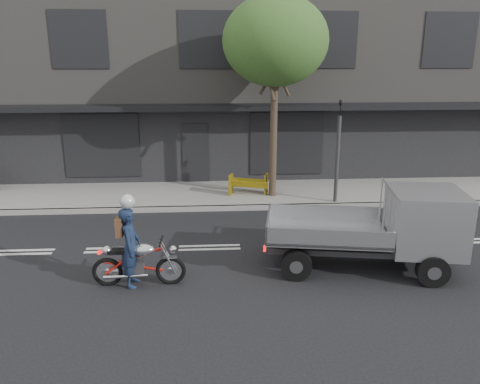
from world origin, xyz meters
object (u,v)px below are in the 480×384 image
street_tree (275,41)px  traffic_light_pole (337,157)px  motorcycle (139,262)px  flatbed_ute (406,223)px  rider (131,247)px  construction_barrier (249,185)px

street_tree → traffic_light_pole: 4.23m
motorcycle → flatbed_ute: size_ratio=0.44×
motorcycle → flatbed_ute: bearing=4.3°
motorcycle → rider: size_ratio=1.15×
traffic_light_pole → rider: size_ratio=1.98×
traffic_light_pole → flatbed_ute: 4.97m
motorcycle → street_tree: bearing=59.6°
motorcycle → construction_barrier: 6.84m
construction_barrier → traffic_light_pole: bearing=-17.3°
rider → flatbed_ute: bearing=-85.7°
motorcycle → traffic_light_pole: bearing=43.6°
motorcycle → construction_barrier: (2.91, 6.19, -0.01)m
rider → construction_barrier: rider is taller
traffic_light_pole → street_tree: bearing=157.0°
construction_barrier → flatbed_ute: bearing=-61.8°
rider → construction_barrier: (3.06, 6.19, -0.36)m
street_tree → motorcycle: 8.62m
traffic_light_pole → flatbed_ute: (0.30, -4.94, -0.50)m
rider → flatbed_ute: flatbed_ute is taller
rider → construction_barrier: bearing=-25.5°
traffic_light_pole → rider: 7.96m
rider → construction_barrier: 6.91m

